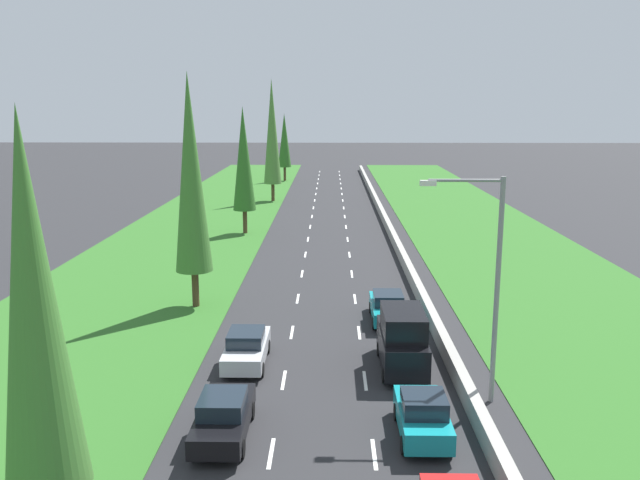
{
  "coord_description": "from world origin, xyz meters",
  "views": [
    {
      "loc": [
        0.25,
        0.98,
        11.58
      ],
      "look_at": [
        -0.61,
        52.19,
        0.94
      ],
      "focal_mm": 36.37,
      "sensor_mm": 36.0,
      "label": 1
    }
  ],
  "objects": [
    {
      "name": "lane_markings",
      "position": [
        0.0,
        60.0,
        0.01
      ],
      "size": [
        3.64,
        116.0,
        0.01
      ],
      "color": "white",
      "rests_on": "ground"
    },
    {
      "name": "black_van_right_lane",
      "position": [
        3.44,
        28.27,
        1.4
      ],
      "size": [
        1.96,
        4.9,
        2.82
      ],
      "color": "black",
      "rests_on": "ground"
    },
    {
      "name": "poplar_tree_second",
      "position": [
        -7.65,
        37.34,
        7.79
      ],
      "size": [
        2.14,
        2.14,
        13.48
      ],
      "color": "#4C3823",
      "rests_on": "ground"
    },
    {
      "name": "ground_plane",
      "position": [
        0.0,
        60.0,
        0.0
      ],
      "size": [
        300.0,
        300.0,
        0.0
      ],
      "primitive_type": "plane",
      "color": "#28282B",
      "rests_on": "ground"
    },
    {
      "name": "street_light_mast",
      "position": [
        6.33,
        25.13,
        5.23
      ],
      "size": [
        3.2,
        0.28,
        9.0
      ],
      "color": "gray",
      "rests_on": "ground"
    },
    {
      "name": "poplar_tree_third",
      "position": [
        -7.65,
        59.64,
        6.84
      ],
      "size": [
        2.09,
        2.09,
        11.57
      ],
      "color": "#4C3823",
      "rests_on": "ground"
    },
    {
      "name": "teal_sedan_right_lane",
      "position": [
        3.38,
        34.9,
        0.81
      ],
      "size": [
        1.82,
        4.5,
        1.64
      ],
      "color": "teal",
      "rests_on": "ground"
    },
    {
      "name": "silver_sedan_left_lane",
      "position": [
        -3.55,
        28.72,
        0.81
      ],
      "size": [
        1.82,
        4.5,
        1.64
      ],
      "color": "silver",
      "rests_on": "ground"
    },
    {
      "name": "poplar_tree_fourth",
      "position": [
        -6.89,
        80.31,
        8.46
      ],
      "size": [
        2.17,
        2.17,
        14.8
      ],
      "color": "#4C3823",
      "rests_on": "ground"
    },
    {
      "name": "grass_verge_right",
      "position": [
        14.35,
        60.0,
        0.02
      ],
      "size": [
        14.0,
        140.0,
        0.04
      ],
      "primitive_type": "cube",
      "color": "#2D6623",
      "rests_on": "ground"
    },
    {
      "name": "median_barrier",
      "position": [
        5.7,
        60.0,
        0.42
      ],
      "size": [
        0.44,
        120.0,
        0.85
      ],
      "primitive_type": "cube",
      "color": "#9E9B93",
      "rests_on": "ground"
    },
    {
      "name": "poplar_tree_nearest",
      "position": [
        -6.83,
        15.65,
        6.88
      ],
      "size": [
        2.09,
        2.09,
        11.67
      ],
      "color": "#4C3823",
      "rests_on": "ground"
    },
    {
      "name": "poplar_tree_fifth",
      "position": [
        -6.97,
        102.38,
        6.28
      ],
      "size": [
        2.06,
        2.06,
        10.47
      ],
      "color": "#4C3823",
      "rests_on": "ground"
    },
    {
      "name": "teal_hatchback_right_lane",
      "position": [
        3.53,
        22.19,
        0.84
      ],
      "size": [
        1.74,
        3.9,
        1.72
      ],
      "color": "teal",
      "rests_on": "ground"
    },
    {
      "name": "grass_verge_left",
      "position": [
        -12.65,
        60.0,
        0.02
      ],
      "size": [
        14.0,
        140.0,
        0.04
      ],
      "primitive_type": "cube",
      "color": "#2D6623",
      "rests_on": "ground"
    },
    {
      "name": "black_sedan_left_lane",
      "position": [
        -3.53,
        22.09,
        0.81
      ],
      "size": [
        1.82,
        4.5,
        1.64
      ],
      "color": "black",
      "rests_on": "ground"
    }
  ]
}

